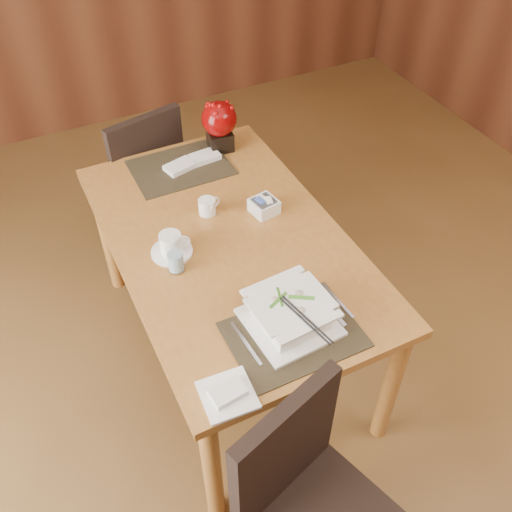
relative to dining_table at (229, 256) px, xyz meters
name	(u,v)px	position (x,y,z in m)	size (l,w,h in m)	color
ground	(291,450)	(0.00, -0.60, -0.65)	(6.00, 6.00, 0.00)	brown
dining_table	(229,256)	(0.00, 0.00, 0.00)	(0.90, 1.50, 0.75)	#A56A2D
placemat_near	(294,334)	(0.00, -0.55, 0.10)	(0.45, 0.33, 0.01)	black
placemat_far	(181,167)	(0.00, 0.55, 0.10)	(0.45, 0.33, 0.01)	black
soup_setting	(290,313)	(0.01, -0.50, 0.16)	(0.31, 0.31, 0.12)	white
coffee_cup	(171,245)	(-0.24, 0.03, 0.14)	(0.17, 0.17, 0.09)	white
water_glass	(175,255)	(-0.25, -0.07, 0.17)	(0.07, 0.07, 0.15)	silver
creamer_jug	(207,207)	(-0.01, 0.19, 0.13)	(0.10, 0.10, 0.07)	white
sugar_caddy	(264,206)	(0.21, 0.09, 0.13)	(0.10, 0.10, 0.06)	white
berry_decor	(219,123)	(0.23, 0.62, 0.24)	(0.17, 0.17, 0.25)	black
napkins_far	(194,161)	(0.07, 0.55, 0.12)	(0.27, 0.10, 0.02)	white
bread_plate	(228,395)	(-0.30, -0.67, 0.10)	(0.17, 0.17, 0.01)	white
near_chair	(309,499)	(-0.18, -0.99, -0.12)	(0.55, 0.55, 0.94)	black
far_chair	(141,174)	(-0.11, 0.91, -0.14)	(0.51, 0.51, 0.91)	black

